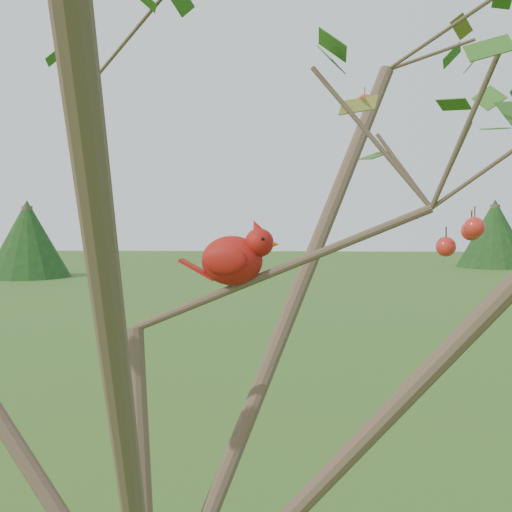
{
  "coord_description": "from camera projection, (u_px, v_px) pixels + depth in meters",
  "views": [
    {
      "loc": [
        0.27,
        -1.22,
        2.18
      ],
      "look_at": [
        0.21,
        0.07,
        2.1
      ],
      "focal_mm": 45.0,
      "sensor_mm": 36.0,
      "label": 1
    }
  ],
  "objects": [
    {
      "name": "distant_trees",
      "position": [
        171.0,
        237.0,
        23.31
      ],
      "size": [
        45.27,
        11.94,
        3.15
      ],
      "color": "#483527",
      "rests_on": "ground"
    },
    {
      "name": "cardinal",
      "position": [
        235.0,
        258.0,
        1.31
      ],
      "size": [
        0.21,
        0.12,
        0.15
      ],
      "rotation": [
        0.0,
        0.0,
        -0.16
      ],
      "color": "#AA140E",
      "rests_on": "ground"
    },
    {
      "name": "crabapple_tree",
      "position": [
        158.0,
        250.0,
        1.21
      ],
      "size": [
        2.35,
        2.05,
        2.95
      ],
      "color": "#483527",
      "rests_on": "ground"
    }
  ]
}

